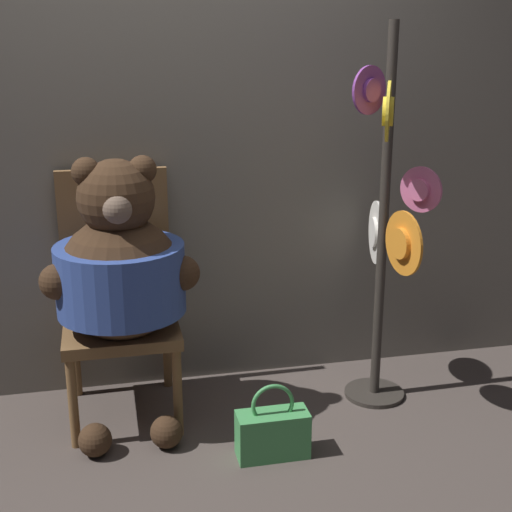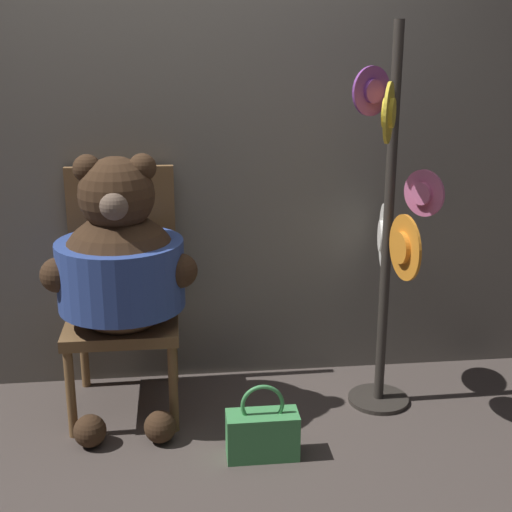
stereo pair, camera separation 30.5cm
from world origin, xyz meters
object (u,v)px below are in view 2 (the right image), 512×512
Objects in this scene: chair at (123,288)px; handbag_on_ground at (262,433)px; teddy_bear at (120,266)px; hat_display_rack at (390,233)px.

chair is 0.92m from handbag_on_ground.
hat_display_rack is (1.15, -0.03, 0.12)m from teddy_bear.
teddy_bear is 0.91m from handbag_on_ground.
hat_display_rack is at bearing -1.72° from teddy_bear.
handbag_on_ground is at bearing -149.14° from hat_display_rack.
hat_display_rack reaches higher than handbag_on_ground.
chair is at bearing 134.56° from handbag_on_ground.
handbag_on_ground is at bearing -34.93° from teddy_bear.
hat_display_rack is at bearing 30.86° from handbag_on_ground.
chair is 3.35× the size of handbag_on_ground.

